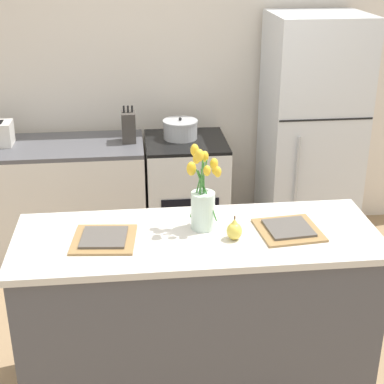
% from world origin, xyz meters
% --- Properties ---
extents(ground_plane, '(10.00, 10.00, 0.00)m').
position_xyz_m(ground_plane, '(0.00, 0.00, 0.00)').
color(ground_plane, '#997A56').
extents(back_wall, '(5.20, 0.08, 2.70)m').
position_xyz_m(back_wall, '(0.00, 2.00, 1.35)').
color(back_wall, silver).
rests_on(back_wall, ground_plane).
extents(kitchen_island, '(1.80, 0.66, 0.93)m').
position_xyz_m(kitchen_island, '(0.00, 0.00, 0.47)').
color(kitchen_island, '#4C4C51').
rests_on(kitchen_island, ground_plane).
extents(back_counter, '(1.68, 0.60, 0.88)m').
position_xyz_m(back_counter, '(-1.06, 1.60, 0.44)').
color(back_counter, silver).
rests_on(back_counter, ground_plane).
extents(stove_range, '(0.60, 0.61, 0.88)m').
position_xyz_m(stove_range, '(0.10, 1.60, 0.44)').
color(stove_range, silver).
rests_on(stove_range, ground_plane).
extents(refrigerator, '(0.68, 0.67, 1.78)m').
position_xyz_m(refrigerator, '(1.05, 1.60, 0.89)').
color(refrigerator, silver).
rests_on(refrigerator, ground_plane).
extents(flower_vase, '(0.16, 0.15, 0.43)m').
position_xyz_m(flower_vase, '(0.03, 0.07, 1.09)').
color(flower_vase, silver).
rests_on(flower_vase, kitchen_island).
extents(pear_figurine, '(0.08, 0.08, 0.12)m').
position_xyz_m(pear_figurine, '(0.17, -0.06, 0.98)').
color(pear_figurine, '#E5CC4C').
rests_on(pear_figurine, kitchen_island).
extents(plate_setting_left, '(0.33, 0.33, 0.02)m').
position_xyz_m(plate_setting_left, '(-0.45, -0.01, 0.94)').
color(plate_setting_left, olive).
rests_on(plate_setting_left, kitchen_island).
extents(plate_setting_right, '(0.33, 0.33, 0.02)m').
position_xyz_m(plate_setting_right, '(0.45, -0.01, 0.94)').
color(plate_setting_right, olive).
rests_on(plate_setting_right, kitchen_island).
extents(cooking_pot, '(0.26, 0.26, 0.16)m').
position_xyz_m(cooking_pot, '(0.06, 1.65, 0.95)').
color(cooking_pot, '#B2B5B7').
rests_on(cooking_pot, stove_range).
extents(knife_block, '(0.10, 0.14, 0.27)m').
position_xyz_m(knife_block, '(-0.32, 1.62, 0.99)').
color(knife_block, '#3D3833').
rests_on(knife_block, back_counter).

